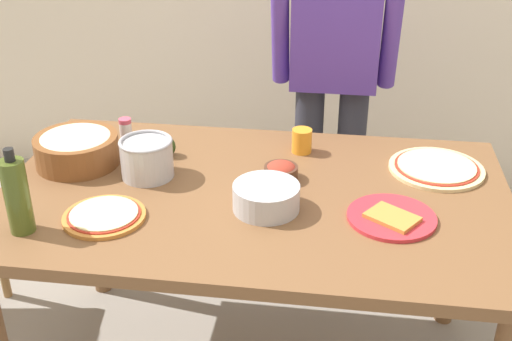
{
  "coord_description": "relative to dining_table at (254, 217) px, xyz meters",
  "views": [
    {
      "loc": [
        0.26,
        -1.75,
        1.76
      ],
      "look_at": [
        0.0,
        0.05,
        0.81
      ],
      "focal_mm": 45.56,
      "sensor_mm": 36.0,
      "label": 1
    }
  ],
  "objects": [
    {
      "name": "small_sauce_bowl",
      "position": [
        0.08,
        0.1,
        0.12
      ],
      "size": [
        0.11,
        0.11,
        0.06
      ],
      "color": "#4C2D1E",
      "rests_on": "dining_table"
    },
    {
      "name": "pizza_cooked_on_tray",
      "position": [
        -0.41,
        -0.22,
        0.1
      ],
      "size": [
        0.24,
        0.24,
        0.02
      ],
      "color": "#C67A33",
      "rests_on": "dining_table"
    },
    {
      "name": "popcorn_bowl",
      "position": [
        -0.62,
        0.11,
        0.15
      ],
      "size": [
        0.28,
        0.28,
        0.11
      ],
      "color": "brown",
      "rests_on": "dining_table"
    },
    {
      "name": "steel_pot",
      "position": [
        -0.36,
        0.06,
        0.16
      ],
      "size": [
        0.17,
        0.17,
        0.13
      ],
      "color": "#B7B7BC",
      "rests_on": "dining_table"
    },
    {
      "name": "cup_orange",
      "position": [
        0.13,
        0.31,
        0.13
      ],
      "size": [
        0.07,
        0.07,
        0.08
      ],
      "primitive_type": "cylinder",
      "color": "orange",
      "rests_on": "dining_table"
    },
    {
      "name": "dining_table",
      "position": [
        0.0,
        0.0,
        0.0
      ],
      "size": [
        1.6,
        0.96,
        0.76
      ],
      "color": "brown",
      "rests_on": "ground"
    },
    {
      "name": "mixing_bowl_steel",
      "position": [
        0.05,
        -0.1,
        0.13
      ],
      "size": [
        0.2,
        0.2,
        0.08
      ],
      "color": "#B7B7BC",
      "rests_on": "dining_table"
    },
    {
      "name": "salt_shaker",
      "position": [
        -0.5,
        0.27,
        0.14
      ],
      "size": [
        0.04,
        0.04,
        0.11
      ],
      "color": "white",
      "rests_on": "dining_table"
    },
    {
      "name": "person_cook",
      "position": [
        0.21,
        0.76,
        0.27
      ],
      "size": [
        0.49,
        0.25,
        1.62
      ],
      "color": "#2D2D38",
      "rests_on": "ground"
    },
    {
      "name": "pizza_raw_on_board",
      "position": [
        0.58,
        0.23,
        0.1
      ],
      "size": [
        0.31,
        0.31,
        0.02
      ],
      "color": "beige",
      "rests_on": "dining_table"
    },
    {
      "name": "olive_oil_bottle",
      "position": [
        -0.61,
        -0.31,
        0.2
      ],
      "size": [
        0.07,
        0.07,
        0.26
      ],
      "color": "#47561E",
      "rests_on": "dining_table"
    },
    {
      "name": "plate_with_slice",
      "position": [
        0.42,
        -0.11,
        0.1
      ],
      "size": [
        0.26,
        0.26,
        0.02
      ],
      "color": "red",
      "rests_on": "dining_table"
    },
    {
      "name": "avocado",
      "position": [
        -0.33,
        0.21,
        0.13
      ],
      "size": [
        0.06,
        0.06,
        0.07
      ],
      "primitive_type": "ellipsoid",
      "color": "#2D4219",
      "rests_on": "dining_table"
    }
  ]
}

